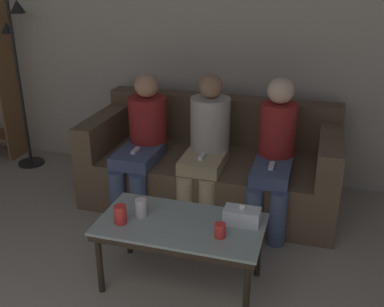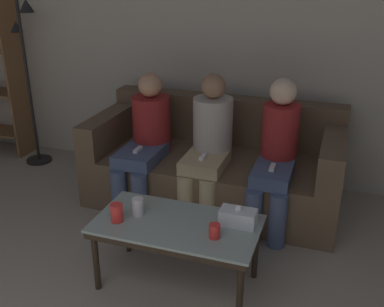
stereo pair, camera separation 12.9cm
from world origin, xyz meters
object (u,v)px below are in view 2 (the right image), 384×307
(couch, at_px, (216,166))
(coffee_table, at_px, (177,229))
(standing_lamp, at_px, (28,67))
(seated_person_mid_left, at_px, (209,142))
(cup_near_right, at_px, (215,231))
(tissue_box, at_px, (238,217))
(seated_person_left_end, at_px, (146,137))
(cup_far_center, at_px, (117,213))
(seated_person_mid_right, at_px, (276,153))
(cup_near_left, at_px, (138,207))

(couch, distance_m, coffee_table, 1.21)
(standing_lamp, distance_m, seated_person_mid_left, 2.05)
(cup_near_right, distance_m, tissue_box, 0.21)
(couch, bearing_deg, coffee_table, -85.42)
(seated_person_left_end, distance_m, seated_person_mid_left, 0.54)
(cup_far_center, bearing_deg, standing_lamp, 139.06)
(couch, distance_m, seated_person_mid_right, 0.66)
(standing_lamp, relative_size, seated_person_mid_right, 1.43)
(standing_lamp, relative_size, seated_person_mid_left, 1.44)
(cup_near_right, relative_size, cup_far_center, 0.75)
(coffee_table, relative_size, standing_lamp, 0.62)
(tissue_box, bearing_deg, cup_near_right, -117.09)
(coffee_table, distance_m, tissue_box, 0.39)
(coffee_table, bearing_deg, cup_near_right, -17.04)
(tissue_box, height_order, seated_person_mid_left, seated_person_mid_left)
(cup_near_right, height_order, standing_lamp, standing_lamp)
(cup_near_right, height_order, tissue_box, tissue_box)
(cup_far_center, distance_m, seated_person_left_end, 1.12)
(couch, xyz_separation_m, cup_near_right, (0.36, -1.29, 0.19))
(couch, relative_size, standing_lamp, 1.28)
(seated_person_left_end, relative_size, seated_person_mid_right, 0.97)
(cup_near_left, distance_m, cup_near_right, 0.54)
(seated_person_mid_right, bearing_deg, cup_near_right, -99.80)
(tissue_box, relative_size, standing_lamp, 0.13)
(cup_near_left, relative_size, seated_person_mid_left, 0.10)
(coffee_table, xyz_separation_m, seated_person_left_end, (-0.64, 0.97, 0.18))
(cup_near_left, height_order, seated_person_left_end, seated_person_left_end)
(couch, relative_size, cup_far_center, 17.81)
(couch, xyz_separation_m, tissue_box, (0.46, -1.10, 0.19))
(couch, height_order, seated_person_mid_right, seated_person_mid_right)
(coffee_table, height_order, cup_near_right, cup_near_right)
(tissue_box, bearing_deg, seated_person_mid_left, 117.08)
(cup_near_left, bearing_deg, seated_person_mid_right, 53.35)
(seated_person_left_end, bearing_deg, cup_far_center, -75.11)
(coffee_table, relative_size, tissue_box, 4.64)
(coffee_table, bearing_deg, cup_far_center, -163.95)
(cup_near_right, xyz_separation_m, tissue_box, (0.09, 0.18, 0.01))
(couch, relative_size, cup_near_left, 18.08)
(tissue_box, xyz_separation_m, seated_person_left_end, (-1.00, 0.87, 0.08))
(couch, relative_size, tissue_box, 9.51)
(cup_near_right, relative_size, seated_person_left_end, 0.08)
(seated_person_mid_left, bearing_deg, couch, 90.00)
(standing_lamp, xyz_separation_m, seated_person_left_end, (1.43, -0.41, -0.41))
(cup_near_left, bearing_deg, cup_far_center, -128.54)
(tissue_box, xyz_separation_m, seated_person_mid_left, (-0.46, 0.89, 0.10))
(cup_far_center, distance_m, seated_person_mid_right, 1.34)
(tissue_box, distance_m, seated_person_mid_left, 1.01)
(seated_person_left_end, relative_size, seated_person_mid_left, 0.97)
(tissue_box, xyz_separation_m, standing_lamp, (-2.43, 1.28, 0.50))
(seated_person_mid_left, xyz_separation_m, seated_person_mid_right, (0.54, -0.03, -0.01))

